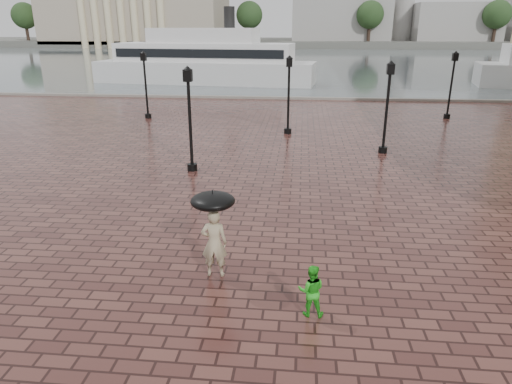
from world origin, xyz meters
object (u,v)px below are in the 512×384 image
Objects in this scene: child_pedestrian at (311,291)px; ferry_near at (205,61)px; adult_pedestrian at (214,243)px; street_lamps at (295,96)px.

child_pedestrian is 0.05× the size of ferry_near.
street_lamps is at bearing -98.89° from adult_pedestrian.
adult_pedestrian is (-1.69, -16.56, -1.42)m from street_lamps.
adult_pedestrian reaches higher than child_pedestrian.
ferry_near is at bearing -74.81° from child_pedestrian.
adult_pedestrian is 2.87m from child_pedestrian.
ferry_near is (-10.73, 26.00, 0.13)m from street_lamps.
street_lamps is 17.61× the size of child_pedestrian.
child_pedestrian is at bearing 145.40° from adult_pedestrian.
street_lamps is 11.79× the size of adult_pedestrian.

